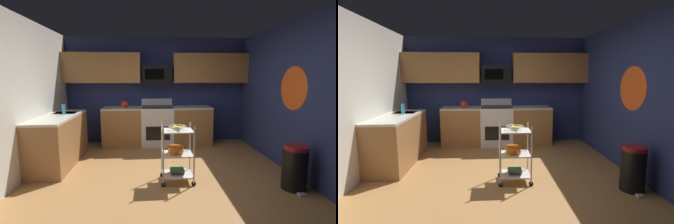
{
  "view_description": "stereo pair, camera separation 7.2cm",
  "coord_description": "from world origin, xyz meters",
  "views": [
    {
      "loc": [
        -0.22,
        -3.59,
        1.64
      ],
      "look_at": [
        0.11,
        0.39,
        1.05
      ],
      "focal_mm": 25.5,
      "sensor_mm": 36.0,
      "label": 1
    },
    {
      "loc": [
        -0.14,
        -3.59,
        1.64
      ],
      "look_at": [
        0.11,
        0.39,
        1.05
      ],
      "focal_mm": 25.5,
      "sensor_mm": 36.0,
      "label": 2
    }
  ],
  "objects": [
    {
      "name": "wall_left",
      "position": [
        -2.23,
        0.0,
        1.3
      ],
      "size": [
        0.06,
        4.8,
        2.6
      ],
      "primitive_type": "cube",
      "color": "silver",
      "rests_on": "ground"
    },
    {
      "name": "counter_run",
      "position": [
        -0.77,
        1.64,
        0.46
      ],
      "size": [
        3.5,
        2.32,
        0.92
      ],
      "color": "#9E6B3D",
      "rests_on": "ground"
    },
    {
      "name": "fruit_bowl",
      "position": [
        0.22,
        -0.03,
        0.88
      ],
      "size": [
        0.27,
        0.27,
        0.07
      ],
      "color": "silver",
      "rests_on": "rolling_cart"
    },
    {
      "name": "trash_can",
      "position": [
        1.9,
        -0.43,
        0.33
      ],
      "size": [
        0.34,
        0.42,
        0.66
      ],
      "color": "black",
      "rests_on": "ground"
    },
    {
      "name": "rolling_cart",
      "position": [
        0.22,
        -0.03,
        0.45
      ],
      "size": [
        0.53,
        0.39,
        0.91
      ],
      "color": "silver",
      "rests_on": "ground"
    },
    {
      "name": "microwave",
      "position": [
        -0.01,
        2.21,
        1.7
      ],
      "size": [
        0.7,
        0.39,
        0.4
      ],
      "color": "black"
    },
    {
      "name": "oven_range",
      "position": [
        -0.01,
        2.1,
        0.48
      ],
      "size": [
        0.76,
        0.65,
        1.1
      ],
      "color": "white",
      "rests_on": "ground"
    },
    {
      "name": "floor",
      "position": [
        0.0,
        0.0,
        -0.02
      ],
      "size": [
        4.4,
        4.8,
        0.04
      ],
      "primitive_type": "cube",
      "color": "#A87542",
      "rests_on": "ground"
    },
    {
      "name": "dish_soap_bottle",
      "position": [
        -1.85,
        1.12,
        1.02
      ],
      "size": [
        0.06,
        0.06,
        0.2
      ],
      "primitive_type": "cylinder",
      "color": "#2D8CBF",
      "rests_on": "counter_run"
    },
    {
      "name": "book_stack",
      "position": [
        0.22,
        -0.03,
        0.17
      ],
      "size": [
        0.22,
        0.19,
        0.08
      ],
      "color": "#1E4C8C",
      "rests_on": "rolling_cart"
    },
    {
      "name": "wall_back",
      "position": [
        0.0,
        2.43,
        1.3
      ],
      "size": [
        4.52,
        0.06,
        2.6
      ],
      "primitive_type": "cube",
      "color": "navy",
      "rests_on": "ground"
    },
    {
      "name": "upper_cabinets",
      "position": [
        0.0,
        2.23,
        1.85
      ],
      "size": [
        4.4,
        0.33,
        0.7
      ],
      "color": "#9E6B3D"
    },
    {
      "name": "kettle",
      "position": [
        -0.78,
        2.1,
        1.0
      ],
      "size": [
        0.21,
        0.18,
        0.26
      ],
      "color": "red",
      "rests_on": "counter_run"
    },
    {
      "name": "mixing_bowl_large",
      "position": [
        0.2,
        -0.03,
        0.52
      ],
      "size": [
        0.25,
        0.25,
        0.11
      ],
      "color": "orange",
      "rests_on": "rolling_cart"
    },
    {
      "name": "wall_flower_decal",
      "position": [
        2.2,
        0.22,
        1.45
      ],
      "size": [
        0.0,
        0.73,
        0.73
      ],
      "primitive_type": "cylinder",
      "rotation": [
        0.0,
        1.57,
        0.0
      ],
      "color": "#E5591E"
    },
    {
      "name": "wall_right",
      "position": [
        2.23,
        0.0,
        1.3
      ],
      "size": [
        0.06,
        4.8,
        2.6
      ],
      "primitive_type": "cube",
      "color": "navy",
      "rests_on": "ground"
    }
  ]
}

